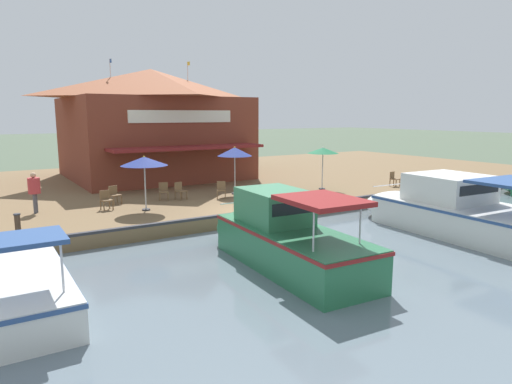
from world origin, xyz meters
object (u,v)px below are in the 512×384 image
object	(u,v)px
cafe_chair_far_corner_seat	(106,199)
cafe_chair_back_row_seat	(164,190)
patio_umbrella_by_entrance	(235,152)
patio_umbrella_back_row	(323,151)
tree_behind_restaurant	(124,109)
motorboat_nearest_quay	(457,212)
waterfront_restaurant	(153,123)
cafe_chair_under_first_umbrella	(221,189)
motorboat_distant_upstream	(280,236)
person_at_quay_edge	(34,188)
cafe_chair_mid_patio	(394,178)
patio_umbrella_far_corner	(144,161)
cafe_chair_facing_river	(114,194)
tree_downstream_bank	(209,118)
cafe_chair_beside_entrance	(180,190)
motorboat_second_along	(19,286)
mooring_post	(18,228)

from	to	relation	value
cafe_chair_far_corner_seat	cafe_chair_back_row_seat	bearing A→B (deg)	106.11
patio_umbrella_by_entrance	patio_umbrella_back_row	size ratio (longest dim) A/B	1.05
tree_behind_restaurant	motorboat_nearest_quay	bearing A→B (deg)	14.97
patio_umbrella_by_entrance	waterfront_restaurant	bearing A→B (deg)	-172.65
cafe_chair_under_first_umbrella	motorboat_distant_upstream	size ratio (longest dim) A/B	0.12
person_at_quay_edge	cafe_chair_mid_patio	bearing A→B (deg)	80.72
person_at_quay_edge	cafe_chair_far_corner_seat	bearing A→B (deg)	72.08
patio_umbrella_by_entrance	motorboat_distant_upstream	distance (m)	10.03
cafe_chair_under_first_umbrella	cafe_chair_back_row_seat	xyz separation A→B (m)	(-1.13, -2.59, 0.00)
patio_umbrella_far_corner	cafe_chair_facing_river	distance (m)	2.87
waterfront_restaurant	cafe_chair_facing_river	size ratio (longest dim) A/B	14.06
tree_downstream_bank	cafe_chair_back_row_seat	bearing A→B (deg)	-34.81
cafe_chair_beside_entrance	cafe_chair_mid_patio	bearing A→B (deg)	77.41
tree_downstream_bank	cafe_chair_under_first_umbrella	bearing A→B (deg)	-24.29
motorboat_second_along	motorboat_distant_upstream	size ratio (longest dim) A/B	0.76
motorboat_distant_upstream	cafe_chair_back_row_seat	bearing A→B (deg)	-178.74
motorboat_second_along	tree_behind_restaurant	bearing A→B (deg)	157.41
patio_umbrella_back_row	cafe_chair_facing_river	size ratio (longest dim) A/B	2.80
motorboat_distant_upstream	tree_behind_restaurant	world-z (taller)	tree_behind_restaurant
patio_umbrella_back_row	motorboat_second_along	bearing A→B (deg)	-65.11
cafe_chair_under_first_umbrella	mooring_post	xyz separation A→B (m)	(3.47, -9.38, 0.01)
cafe_chair_beside_entrance	motorboat_second_along	world-z (taller)	motorboat_second_along
waterfront_restaurant	cafe_chair_under_first_umbrella	world-z (taller)	waterfront_restaurant
cafe_chair_facing_river	cafe_chair_mid_patio	bearing A→B (deg)	77.85
cafe_chair_facing_river	tree_downstream_bank	xyz separation A→B (m)	(-12.49, 11.19, 3.38)
cafe_chair_mid_patio	motorboat_distant_upstream	distance (m)	14.37
motorboat_distant_upstream	cafe_chair_facing_river	bearing A→B (deg)	-165.52
cafe_chair_mid_patio	patio_umbrella_by_entrance	bearing A→B (deg)	-105.93
cafe_chair_under_first_umbrella	cafe_chair_far_corner_seat	xyz separation A→B (m)	(-0.27, -5.60, 0.00)
cafe_chair_far_corner_seat	person_at_quay_edge	distance (m)	2.93
patio_umbrella_far_corner	tree_behind_restaurant	bearing A→B (deg)	166.40
patio_umbrella_back_row	person_at_quay_edge	world-z (taller)	patio_umbrella_back_row
motorboat_second_along	motorboat_distant_upstream	world-z (taller)	motorboat_distant_upstream
patio_umbrella_far_corner	motorboat_distant_upstream	size ratio (longest dim) A/B	0.33
person_at_quay_edge	motorboat_second_along	bearing A→B (deg)	-9.05
waterfront_restaurant	cafe_chair_mid_patio	distance (m)	15.91
cafe_chair_mid_patio	tree_behind_restaurant	bearing A→B (deg)	-146.46
cafe_chair_under_first_umbrella	motorboat_distant_upstream	world-z (taller)	motorboat_distant_upstream
tree_behind_restaurant	motorboat_second_along	bearing A→B (deg)	-22.59
cafe_chair_beside_entrance	mooring_post	xyz separation A→B (m)	(4.30, -7.52, 0.01)
waterfront_restaurant	tree_downstream_bank	world-z (taller)	waterfront_restaurant
waterfront_restaurant	cafe_chair_beside_entrance	distance (m)	9.63
cafe_chair_mid_patio	person_at_quay_edge	world-z (taller)	person_at_quay_edge
patio_umbrella_by_entrance	person_at_quay_edge	size ratio (longest dim) A/B	1.44
motorboat_nearest_quay	motorboat_distant_upstream	bearing A→B (deg)	-94.64
cafe_chair_back_row_seat	patio_umbrella_far_corner	bearing A→B (deg)	-38.75
patio_umbrella_far_corner	cafe_chair_under_first_umbrella	distance (m)	4.56
cafe_chair_under_first_umbrella	tree_downstream_bank	size ratio (longest dim) A/B	0.15
cafe_chair_mid_patio	cafe_chair_beside_entrance	xyz separation A→B (m)	(-2.74, -12.27, 0.00)
cafe_chair_under_first_umbrella	motorboat_distant_upstream	xyz separation A→B (m)	(8.47, -2.38, -0.14)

